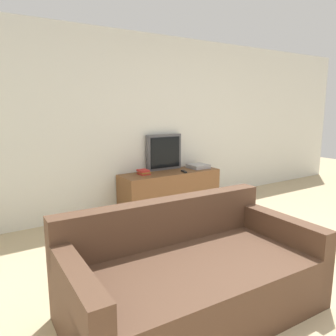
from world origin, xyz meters
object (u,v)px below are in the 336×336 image
couch (191,278)px  book_stack (144,172)px  television (164,152)px  tv_stand (170,190)px  set_top_box (198,166)px  remote_on_stand (184,171)px

couch → book_stack: (0.86, 2.29, 0.34)m
television → couch: television is taller
tv_stand → television: (0.02, 0.20, 0.57)m
television → book_stack: (-0.45, -0.16, -0.24)m
set_top_box → book_stack: bearing=177.8°
tv_stand → remote_on_stand: 0.37m
tv_stand → book_stack: size_ratio=8.26×
tv_stand → remote_on_stand: (0.16, -0.14, 0.30)m
television → set_top_box: size_ratio=2.04×
remote_on_stand → set_top_box: 0.42m
tv_stand → couch: bearing=-119.9°
tv_stand → couch: 2.58m
tv_stand → book_stack: book_stack is taller
set_top_box → tv_stand: bearing=-179.1°
tv_stand → set_top_box: 0.63m
couch → television: bearing=64.0°
television → couch: 2.83m
tv_stand → set_top_box: bearing=0.9°
book_stack → couch: bearing=-110.6°
book_stack → remote_on_stand: bearing=-17.7°
remote_on_stand → couch: bearing=-124.6°
television → tv_stand: bearing=-95.6°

